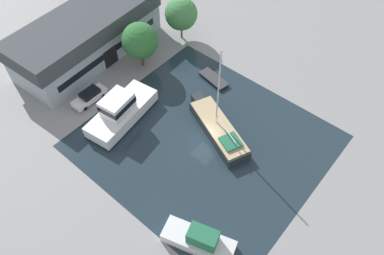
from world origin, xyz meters
name	(u,v)px	position (x,y,z in m)	size (l,w,h in m)	color
ground_plane	(205,141)	(0.00, 0.00, 0.00)	(440.00, 440.00, 0.00)	gray
water_canal	(205,141)	(0.00, 0.00, 0.00)	(24.42, 26.46, 0.01)	#1E2D38
warehouse_building	(87,35)	(1.80, 22.77, 3.19)	(22.59, 9.94, 6.29)	#99A8B2
quay_tree_near_building	(140,41)	(4.78, 15.14, 4.31)	(4.90, 4.90, 6.77)	brown
quay_tree_by_water	(181,14)	(13.07, 15.15, 4.14)	(4.74, 4.74, 6.52)	brown
parked_car	(90,96)	(-4.47, 15.51, 0.79)	(4.80, 1.75, 1.57)	silver
sailboat_moored	(218,128)	(2.11, -0.32, 0.75)	(6.69, 11.12, 12.24)	#23282D
motor_cruiser	(121,111)	(-3.97, 10.01, 1.47)	(10.33, 5.19, 4.06)	white
small_dinghy	(214,79)	(8.83, 5.61, 0.25)	(2.43, 4.65, 0.48)	#19234C
cabin_boat	(200,240)	(-10.13, -7.58, 1.02)	(4.43, 7.51, 2.87)	silver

